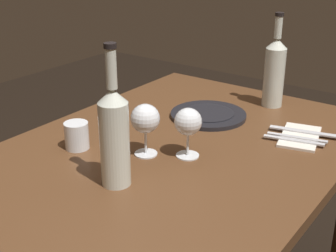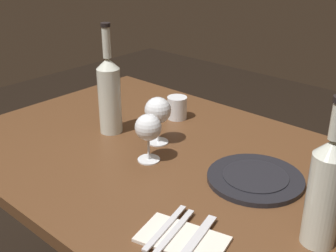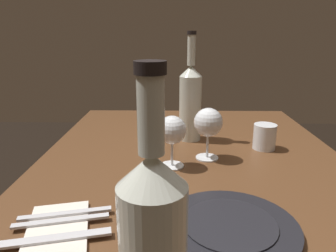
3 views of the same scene
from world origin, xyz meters
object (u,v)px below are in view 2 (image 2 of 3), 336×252
wine_glass_left (148,129)px  fork_inner (174,232)px  water_tumbler (177,109)px  wine_bottle (109,93)px  folded_napkin (182,239)px  dinner_plate (255,178)px  fork_outer (165,227)px  wine_bottle_second (325,190)px  table_knife (193,243)px  wine_glass_right (158,111)px

wine_glass_left → fork_inner: bearing=-36.7°
wine_glass_left → water_tumbler: (-0.14, 0.29, -0.07)m
wine_bottle → folded_napkin: size_ratio=1.71×
dinner_plate → fork_outer: dinner_plate is taller
wine_glass_left → wine_bottle_second: 0.53m
wine_glass_left → table_knife: 0.41m
water_tumbler → fork_inner: water_tumbler is taller
wine_glass_right → table_knife: 0.52m
wine_glass_right → wine_bottle: (-0.17, -0.04, 0.03)m
folded_napkin → table_knife: size_ratio=1.01×
dinner_plate → folded_napkin: dinner_plate is taller
fork_inner → table_knife: 0.06m
wine_bottle → wine_glass_left: bearing=-14.5°
dinner_plate → wine_bottle_second: bearing=-28.7°
water_tumbler → wine_bottle: bearing=-111.0°
water_tumbler → fork_outer: water_tumbler is taller
wine_bottle → folded_napkin: (0.54, -0.27, -0.13)m
water_tumbler → fork_inner: (0.43, -0.50, -0.03)m
wine_bottle → water_tumbler: bearing=69.0°
wine_glass_right → folded_napkin: size_ratio=0.72×
fork_inner → table_knife: (0.06, 0.00, 0.00)m
wine_glass_left → dinner_plate: 0.33m
fork_inner → table_knife: size_ratio=0.85×
folded_napkin → wine_glass_right: bearing=139.6°
wine_bottle_second → water_tumbler: bearing=155.2°
wine_bottle → water_tumbler: (0.09, 0.23, -0.10)m
wine_bottle → dinner_plate: size_ratio=1.39×
wine_glass_left → dinner_plate: (0.29, 0.11, -0.09)m
folded_napkin → wine_glass_left: bearing=145.6°
wine_glass_left → table_knife: (0.34, -0.21, -0.09)m
wine_bottle_second → dinner_plate: wine_bottle_second is taller
wine_bottle → dinner_plate: bearing=5.4°
wine_glass_left → water_tumbler: bearing=116.4°
wine_glass_right → wine_bottle: size_ratio=0.42×
dinner_plate → fork_inner: 0.32m
wine_bottle_second → fork_inner: (-0.24, -0.19, -0.12)m
wine_bottle_second → wine_glass_right: bearing=168.4°
wine_bottle → table_knife: (0.57, -0.27, -0.13)m
wine_bottle_second → dinner_plate: bearing=151.3°
water_tumbler → fork_outer: (0.40, -0.50, -0.03)m
wine_glass_right → water_tumbler: (-0.08, 0.19, -0.07)m
fork_outer → wine_glass_left: bearing=140.8°
dinner_plate → fork_inner: (-0.01, -0.32, 0.00)m
wine_glass_left → fork_inner: wine_glass_left is taller
wine_bottle_second → water_tumbler: (-0.67, 0.31, -0.10)m
wine_bottle → wine_glass_right: bearing=13.8°
wine_glass_right → wine_glass_left: bearing=-59.8°
wine_glass_right → fork_inner: (0.34, -0.31, -0.10)m
wine_bottle → table_knife: 0.64m
water_tumbler → folded_napkin: 0.68m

